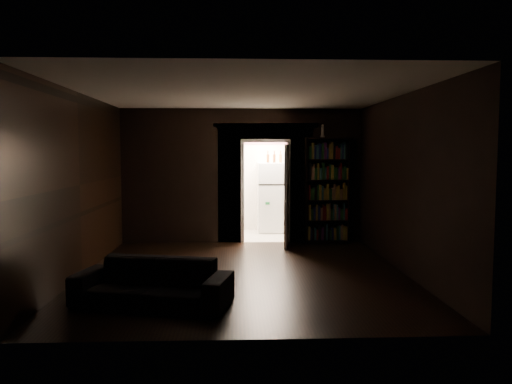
{
  "coord_description": "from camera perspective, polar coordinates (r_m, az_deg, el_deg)",
  "views": [
    {
      "loc": [
        -0.14,
        -7.67,
        1.9
      ],
      "look_at": [
        0.22,
        0.9,
        1.21
      ],
      "focal_mm": 35.0,
      "sensor_mm": 36.0,
      "label": 1
    }
  ],
  "objects": [
    {
      "name": "kitchen_alcove",
      "position": [
        11.57,
        0.76,
        1.17
      ],
      "size": [
        2.2,
        1.8,
        2.6
      ],
      "color": "#B0A899",
      "rests_on": "ground"
    },
    {
      "name": "bottles",
      "position": [
        11.83,
        2.46,
        4.06
      ],
      "size": [
        0.7,
        0.12,
        0.28
      ],
      "primitive_type": "cube",
      "rotation": [
        0.0,
        0.0,
        0.05
      ],
      "color": "black",
      "rests_on": "refrigerator"
    },
    {
      "name": "room_walls",
      "position": [
        8.74,
        -1.57,
        3.17
      ],
      "size": [
        5.02,
        5.61,
        2.84
      ],
      "color": "black",
      "rests_on": "ground"
    },
    {
      "name": "ground",
      "position": [
        7.9,
        -1.35,
        -9.32
      ],
      "size": [
        5.5,
        5.5,
        0.0
      ],
      "primitive_type": "plane",
      "color": "black",
      "rests_on": "ground"
    },
    {
      "name": "sofa",
      "position": [
        6.4,
        -11.76,
        -9.33
      ],
      "size": [
        2.06,
        1.25,
        0.74
      ],
      "primitive_type": "imported",
      "rotation": [
        0.0,
        0.0,
        -0.23
      ],
      "color": "black",
      "rests_on": "ground"
    },
    {
      "name": "refrigerator",
      "position": [
        11.86,
        1.98,
        -0.61
      ],
      "size": [
        0.81,
        0.75,
        1.65
      ],
      "primitive_type": "cube",
      "rotation": [
        0.0,
        0.0,
        -0.1
      ],
      "color": "white",
      "rests_on": "ground"
    },
    {
      "name": "figurine",
      "position": [
        10.36,
        7.62,
        6.95
      ],
      "size": [
        0.1,
        0.1,
        0.27
      ],
      "primitive_type": "cube",
      "rotation": [
        0.0,
        0.0,
        0.17
      ],
      "color": "white",
      "rests_on": "bookshelf"
    },
    {
      "name": "bookshelf",
      "position": [
        10.46,
        8.06,
        0.16
      ],
      "size": [
        0.96,
        0.59,
        2.2
      ],
      "primitive_type": "cube",
      "rotation": [
        0.0,
        0.0,
        -0.33
      ],
      "color": "black",
      "rests_on": "ground"
    },
    {
      "name": "door",
      "position": [
        10.07,
        3.53,
        -0.4
      ],
      "size": [
        0.19,
        0.85,
        2.05
      ],
      "primitive_type": "cube",
      "rotation": [
        0.0,
        0.0,
        1.41
      ],
      "color": "white",
      "rests_on": "ground"
    }
  ]
}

